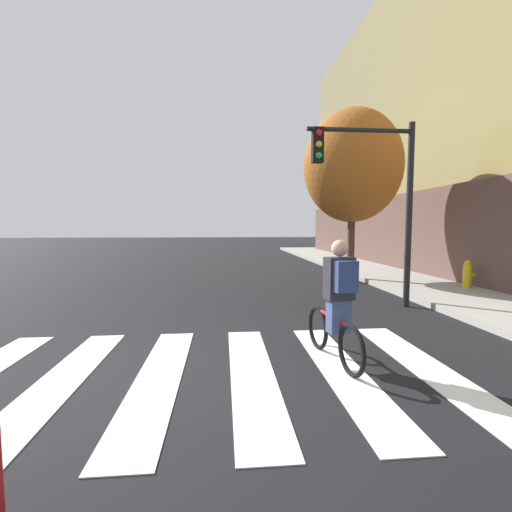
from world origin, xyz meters
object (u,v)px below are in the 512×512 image
cyclist (338,303)px  street_tree_near (353,166)px  fire_hydrant (467,274)px  traffic_light_near (375,182)px

cyclist → street_tree_near: bearing=68.8°
cyclist → fire_hydrant: size_ratio=2.18×
cyclist → traffic_light_near: traffic_light_near is taller
traffic_light_near → fire_hydrant: bearing=23.9°
cyclist → street_tree_near: street_tree_near is taller
traffic_light_near → fire_hydrant: size_ratio=5.38×
traffic_light_near → street_tree_near: 3.98m
traffic_light_near → cyclist: bearing=-119.8°
cyclist → fire_hydrant: 7.16m
cyclist → traffic_light_near: 4.31m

